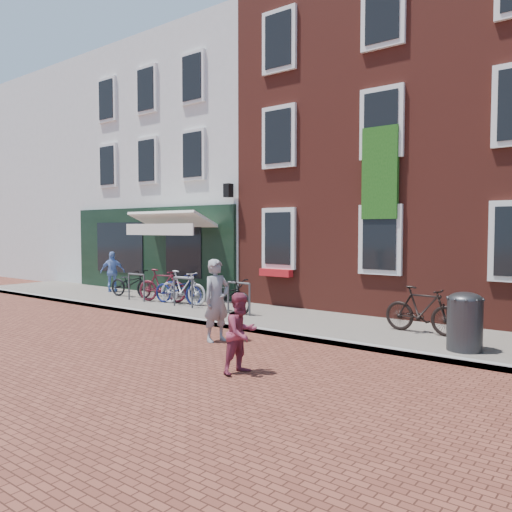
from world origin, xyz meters
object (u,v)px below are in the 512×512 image
Objects in this scene: bicycle_1 at (162,286)px; bicycle_4 at (228,295)px; cafe_person at (113,272)px; litter_bin at (465,318)px; bicycle_2 at (179,289)px; boy at (241,333)px; bicycle_0 at (131,283)px; woman at (217,300)px; bicycle_5 at (422,310)px; bicycle_3 at (183,288)px.

bicycle_1 is 0.97× the size of bicycle_4.
cafe_person is at bearing 63.68° from bicycle_1.
litter_bin is 0.69× the size of bicycle_1.
cafe_person is (-12.02, 1.42, 0.12)m from litter_bin.
litter_bin is 0.67× the size of bicycle_2.
litter_bin reaches higher than bicycle_1.
bicycle_1 is (3.20, -0.61, -0.21)m from cafe_person.
bicycle_0 is (-7.95, 4.18, -0.09)m from boy.
cafe_person is (-7.74, 3.22, -0.03)m from woman.
bicycle_4 is (-3.61, 3.87, -0.09)m from boy.
bicycle_2 is 2.08m from bicycle_4.
litter_bin is 0.67× the size of bicycle_4.
cafe_person reaches higher than boy.
cafe_person reaches higher than bicycle_5.
bicycle_4 is (-6.07, 0.62, -0.14)m from litter_bin.
woman is 2.33m from boy.
litter_bin is at bearing 129.15° from cafe_person.
boy is 0.91× the size of cafe_person.
bicycle_2 is 0.19m from bicycle_3.
woman is (-4.28, -1.80, 0.15)m from litter_bin.
bicycle_3 reaches higher than bicycle_2.
woman is 4.68m from bicycle_2.
boy is 10.64m from cafe_person.
woman is 0.99× the size of bicycle_4.
cafe_person is 10.92m from bicycle_5.
bicycle_0 and bicycle_4 have the same top height.
cafe_person is 0.83× the size of bicycle_0.
bicycle_2 is (-8.14, 0.83, -0.14)m from litter_bin.
bicycle_0 is 9.30m from bicycle_5.
bicycle_1 is at bearing 71.23° from woman.
litter_bin is 0.69× the size of bicycle_3.
cafe_person reaches higher than bicycle_2.
bicycle_4 is at bearing -109.46° from bicycle_1.
boy is at bearing -129.93° from bicycle_4.
woman is at bearing -122.12° from bicycle_0.
cafe_person reaches higher than litter_bin.
litter_bin is at bearing -55.96° from woman.
bicycle_5 is at bearing -97.67° from bicycle_0.
bicycle_1 and bicycle_5 have the same top height.
boy is (-2.46, -3.25, -0.04)m from litter_bin.
woman is 0.99× the size of bicycle_0.
litter_bin is 8.85m from bicycle_1.
litter_bin reaches higher than bicycle_4.
woman is at bearing 60.08° from boy.
bicycle_0 is 1.03× the size of bicycle_5.
bicycle_0 is 4.35m from bicycle_4.
woman is 4.53m from bicycle_3.
litter_bin reaches higher than bicycle_5.
bicycle_0 is (-6.13, 2.73, -0.29)m from woman.
bicycle_5 is (10.91, -0.42, -0.21)m from cafe_person.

